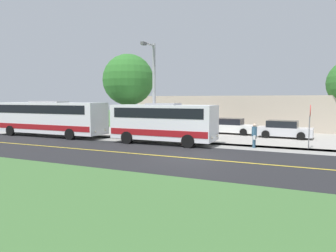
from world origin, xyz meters
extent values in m
plane|color=#3D6633|center=(0.00, 0.00, 0.00)|extent=(120.00, 120.00, 0.00)
cube|color=black|center=(0.00, 0.00, 0.00)|extent=(8.00, 100.00, 0.01)
cube|color=gray|center=(-5.20, 0.00, 0.00)|extent=(2.40, 100.00, 0.01)
cube|color=#9E9991|center=(-12.40, 3.00, 0.00)|extent=(14.00, 36.00, 0.01)
cube|color=gold|center=(0.00, 0.00, 0.01)|extent=(0.16, 100.00, 0.00)
cube|color=white|center=(-4.52, -3.59, 1.59)|extent=(2.44, 7.64, 2.48)
cube|color=maroon|center=(-4.52, -3.59, 0.90)|extent=(2.48, 7.49, 0.44)
cube|color=black|center=(-4.52, -3.59, 2.28)|extent=(2.48, 6.88, 0.70)
cube|color=gray|center=(-4.52, -3.59, 2.89)|extent=(1.47, 2.29, 0.12)
cylinder|color=black|center=(-5.74, -1.22, 0.45)|extent=(0.25, 0.90, 0.90)
cylinder|color=black|center=(-3.30, -1.22, 0.45)|extent=(0.25, 0.90, 0.90)
cylinder|color=black|center=(-5.74, -5.96, 0.45)|extent=(0.25, 0.90, 0.90)
cylinder|color=black|center=(-3.30, -5.96, 0.45)|extent=(0.25, 0.90, 0.90)
sphere|color=#F2EACC|center=(-5.19, 0.25, 0.70)|extent=(0.20, 0.20, 0.20)
sphere|color=#F2EACC|center=(-3.85, 0.25, 0.70)|extent=(0.20, 0.20, 0.20)
cube|color=white|center=(-4.50, -14.67, 1.65)|extent=(2.41, 10.90, 2.60)
cube|color=maroon|center=(-4.50, -14.67, 0.90)|extent=(2.45, 10.68, 0.44)
cube|color=black|center=(-4.50, -14.67, 2.40)|extent=(2.45, 9.81, 0.70)
cube|color=gray|center=(-4.50, -14.67, 3.01)|extent=(1.44, 3.27, 0.12)
cylinder|color=black|center=(-5.71, -11.29, 0.45)|extent=(0.25, 0.90, 0.90)
cylinder|color=black|center=(-3.30, -11.29, 0.45)|extent=(0.25, 0.90, 0.90)
cylinder|color=black|center=(-5.71, -18.05, 0.45)|extent=(0.25, 0.90, 0.90)
cylinder|color=black|center=(-3.30, -18.05, 0.45)|extent=(0.25, 0.90, 0.90)
sphere|color=#F2EACC|center=(-5.17, -9.20, 0.70)|extent=(0.20, 0.20, 0.20)
sphere|color=#F2EACC|center=(-3.84, -9.20, 0.70)|extent=(0.20, 0.20, 0.20)
cylinder|color=#335972|center=(-5.31, 2.79, 0.39)|extent=(0.18, 0.18, 0.79)
cylinder|color=#335972|center=(-5.11, 2.79, 0.39)|extent=(0.18, 0.18, 0.79)
cylinder|color=#335972|center=(-5.21, 2.79, 1.10)|extent=(0.34, 0.34, 0.62)
sphere|color=beige|center=(-5.21, 2.79, 1.52)|extent=(0.21, 0.21, 0.21)
cylinder|color=#335972|center=(-5.39, 2.79, 1.13)|extent=(0.27, 0.10, 0.56)
cube|color=beige|center=(-5.47, 2.84, 0.72)|extent=(0.20, 0.12, 0.28)
cylinder|color=#335972|center=(-5.03, 2.79, 1.13)|extent=(0.27, 0.10, 0.56)
cube|color=white|center=(-4.95, 2.84, 0.72)|extent=(0.20, 0.12, 0.28)
cylinder|color=slate|center=(-6.10, 6.13, 1.10)|extent=(0.07, 0.07, 2.20)
cylinder|color=red|center=(-6.10, 6.15, 2.50)|extent=(0.76, 0.03, 0.76)
cylinder|color=#9E9EA3|center=(-5.00, -4.59, 3.68)|extent=(0.24, 0.24, 7.36)
cylinder|color=#9E9EA3|center=(-4.20, -4.59, 7.21)|extent=(1.60, 0.14, 0.14)
cube|color=#59595B|center=(-3.40, -4.59, 7.11)|extent=(0.50, 0.24, 0.20)
cube|color=white|center=(-12.79, -0.38, 0.53)|extent=(2.09, 4.51, 0.70)
cube|color=black|center=(-12.81, -0.58, 1.17)|extent=(1.69, 2.52, 0.57)
cylinder|color=black|center=(-13.60, 1.04, 0.32)|extent=(0.26, 0.65, 0.64)
cylinder|color=black|center=(-11.80, 0.92, 0.32)|extent=(0.26, 0.65, 0.64)
cylinder|color=black|center=(-13.78, -1.69, 0.32)|extent=(0.26, 0.65, 0.64)
cylinder|color=black|center=(-11.99, -1.81, 0.32)|extent=(0.26, 0.65, 0.64)
cube|color=silver|center=(-11.65, 4.35, 0.53)|extent=(2.16, 4.53, 0.70)
cube|color=black|center=(-11.67, 4.15, 1.17)|extent=(1.73, 2.54, 0.57)
cylinder|color=black|center=(-12.43, 5.79, 0.32)|extent=(0.27, 0.66, 0.64)
cylinder|color=black|center=(-10.64, 5.64, 0.32)|extent=(0.27, 0.66, 0.64)
cylinder|color=black|center=(-12.66, 3.07, 0.32)|extent=(0.27, 0.66, 0.64)
cylinder|color=black|center=(-10.87, 2.92, 0.32)|extent=(0.27, 0.66, 0.64)
cylinder|color=#4C3826|center=(-7.40, -8.30, 1.63)|extent=(0.36, 0.36, 3.26)
sphere|color=#2D6B28|center=(-7.40, -8.30, 4.93)|extent=(4.44, 4.44, 4.44)
cube|color=#B7A893|center=(-21.40, -1.35, 1.81)|extent=(10.00, 22.29, 3.62)
camera|label=1|loc=(15.60, 5.72, 3.25)|focal=32.53mm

